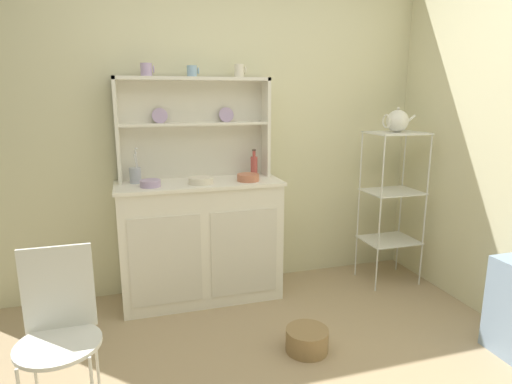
# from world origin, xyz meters

# --- Properties ---
(wall_back) EXTENTS (3.84, 0.05, 2.50)m
(wall_back) POSITION_xyz_m (0.00, 1.62, 1.25)
(wall_back) COLOR beige
(wall_back) RESTS_ON ground
(hutch_cabinet) EXTENTS (1.17, 0.45, 0.89)m
(hutch_cabinet) POSITION_xyz_m (-0.23, 1.37, 0.46)
(hutch_cabinet) COLOR white
(hutch_cabinet) RESTS_ON ground
(hutch_shelf_unit) EXTENTS (1.10, 0.18, 0.73)m
(hutch_shelf_unit) POSITION_xyz_m (-0.23, 1.53, 1.32)
(hutch_shelf_unit) COLOR silver
(hutch_shelf_unit) RESTS_ON hutch_cabinet
(bakers_rack) EXTENTS (0.42, 0.34, 1.22)m
(bakers_rack) POSITION_xyz_m (1.29, 1.23, 0.77)
(bakers_rack) COLOR silver
(bakers_rack) RESTS_ON ground
(wire_chair) EXTENTS (0.36, 0.36, 0.85)m
(wire_chair) POSITION_xyz_m (-1.04, 0.26, 0.52)
(wire_chair) COLOR white
(wire_chair) RESTS_ON ground
(floor_basket) EXTENTS (0.26, 0.26, 0.14)m
(floor_basket) POSITION_xyz_m (0.25, 0.49, 0.07)
(floor_basket) COLOR #93754C
(floor_basket) RESTS_ON ground
(cup_lilac_0) EXTENTS (0.09, 0.08, 0.09)m
(cup_lilac_0) POSITION_xyz_m (-0.54, 1.49, 1.67)
(cup_lilac_0) COLOR #B79ECC
(cup_lilac_0) RESTS_ON hutch_shelf_unit
(cup_sky_1) EXTENTS (0.08, 0.07, 0.08)m
(cup_sky_1) POSITION_xyz_m (-0.23, 1.49, 1.66)
(cup_sky_1) COLOR #8EB2D1
(cup_sky_1) RESTS_ON hutch_shelf_unit
(cup_cream_2) EXTENTS (0.08, 0.07, 0.09)m
(cup_cream_2) POSITION_xyz_m (0.11, 1.49, 1.67)
(cup_cream_2) COLOR silver
(cup_cream_2) RESTS_ON hutch_shelf_unit
(bowl_mixing_large) EXTENTS (0.14, 0.14, 0.05)m
(bowl_mixing_large) POSITION_xyz_m (-0.57, 1.29, 0.92)
(bowl_mixing_large) COLOR #B79ECC
(bowl_mixing_large) RESTS_ON hutch_cabinet
(bowl_floral_medium) EXTENTS (0.17, 0.17, 0.05)m
(bowl_floral_medium) POSITION_xyz_m (-0.23, 1.29, 0.92)
(bowl_floral_medium) COLOR silver
(bowl_floral_medium) RESTS_ON hutch_cabinet
(bowl_cream_small) EXTENTS (0.16, 0.16, 0.05)m
(bowl_cream_small) POSITION_xyz_m (0.12, 1.29, 0.92)
(bowl_cream_small) COLOR #C67556
(bowl_cream_small) RESTS_ON hutch_cabinet
(jam_bottle) EXTENTS (0.05, 0.05, 0.21)m
(jam_bottle) POSITION_xyz_m (0.21, 1.45, 0.98)
(jam_bottle) COLOR #B74C47
(jam_bottle) RESTS_ON hutch_cabinet
(utensil_jar) EXTENTS (0.08, 0.08, 0.25)m
(utensil_jar) POSITION_xyz_m (-0.66, 1.44, 0.95)
(utensil_jar) COLOR #B2B7C6
(utensil_jar) RESTS_ON hutch_cabinet
(porcelain_teapot) EXTENTS (0.26, 0.17, 0.19)m
(porcelain_teapot) POSITION_xyz_m (1.28, 1.23, 1.30)
(porcelain_teapot) COLOR white
(porcelain_teapot) RESTS_ON bakers_rack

